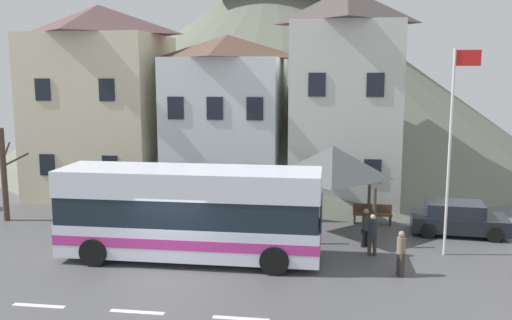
# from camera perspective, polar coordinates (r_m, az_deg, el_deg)

# --- Properties ---
(ground_plane) EXTENTS (40.00, 60.00, 0.07)m
(ground_plane) POSITION_cam_1_polar(r_m,az_deg,el_deg) (19.04, -9.26, -11.93)
(ground_plane) COLOR #505052
(townhouse_00) EXTENTS (6.74, 6.40, 10.38)m
(townhouse_00) POSITION_cam_1_polar(r_m,az_deg,el_deg) (31.85, -15.65, 5.89)
(townhouse_00) COLOR beige
(townhouse_00) RESTS_ON ground_plane
(townhouse_01) EXTENTS (5.82, 6.48, 8.73)m
(townhouse_01) POSITION_cam_1_polar(r_m,az_deg,el_deg) (29.80, -2.92, 4.42)
(townhouse_01) COLOR silver
(townhouse_01) RESTS_ON ground_plane
(townhouse_02) EXTENTS (5.32, 6.10, 10.97)m
(townhouse_02) POSITION_cam_1_polar(r_m,az_deg,el_deg) (28.99, 9.15, 6.42)
(townhouse_02) COLOR silver
(townhouse_02) RESTS_ON ground_plane
(hilltop_castle) EXTENTS (42.74, 42.74, 23.18)m
(hilltop_castle) POSITION_cam_1_polar(r_m,az_deg,el_deg) (45.60, 1.65, 10.45)
(hilltop_castle) COLOR #64695A
(hilltop_castle) RESTS_ON ground_plane
(transit_bus) EXTENTS (9.47, 2.70, 3.35)m
(transit_bus) POSITION_cam_1_polar(r_m,az_deg,el_deg) (20.14, -6.81, -5.58)
(transit_bus) COLOR white
(transit_bus) RESTS_ON ground_plane
(bus_shelter) EXTENTS (3.60, 3.60, 3.76)m
(bus_shelter) POSITION_cam_1_polar(r_m,az_deg,el_deg) (23.08, 7.91, -0.25)
(bus_shelter) COLOR #473D33
(bus_shelter) RESTS_ON ground_plane
(parked_car_00) EXTENTS (3.98, 2.21, 1.37)m
(parked_car_00) POSITION_cam_1_polar(r_m,az_deg,el_deg) (24.81, 20.08, -5.72)
(parked_car_00) COLOR black
(parked_car_00) RESTS_ON ground_plane
(parked_car_02) EXTENTS (4.38, 2.31, 1.33)m
(parked_car_02) POSITION_cam_1_polar(r_m,az_deg,el_deg) (27.04, -14.53, -4.30)
(parked_car_02) COLOR #31573C
(parked_car_02) RESTS_ON ground_plane
(pedestrian_00) EXTENTS (0.29, 0.36, 1.54)m
(pedestrian_00) POSITION_cam_1_polar(r_m,az_deg,el_deg) (19.27, 14.76, -9.26)
(pedestrian_00) COLOR #38332D
(pedestrian_00) RESTS_ON ground_plane
(pedestrian_01) EXTENTS (0.33, 0.32, 1.58)m
(pedestrian_01) POSITION_cam_1_polar(r_m,az_deg,el_deg) (21.01, 11.96, -7.31)
(pedestrian_01) COLOR #38332D
(pedestrian_01) RESTS_ON ground_plane
(pedestrian_02) EXTENTS (0.34, 0.28, 1.53)m
(pedestrian_02) POSITION_cam_1_polar(r_m,az_deg,el_deg) (22.06, 11.27, -6.85)
(pedestrian_02) COLOR black
(pedestrian_02) RESTS_ON ground_plane
(public_bench) EXTENTS (1.73, 0.48, 0.87)m
(public_bench) POSITION_cam_1_polar(r_m,az_deg,el_deg) (25.50, 11.94, -5.41)
(public_bench) COLOR brown
(public_bench) RESTS_ON ground_plane
(flagpole) EXTENTS (0.95, 0.10, 7.61)m
(flagpole) POSITION_cam_1_polar(r_m,az_deg,el_deg) (21.20, 19.65, 2.09)
(flagpole) COLOR silver
(flagpole) RESTS_ON ground_plane
(bare_tree_00) EXTENTS (1.85, 0.99, 4.29)m
(bare_tree_00) POSITION_cam_1_polar(r_m,az_deg,el_deg) (27.62, -24.63, -1.19)
(bare_tree_00) COLOR #47382D
(bare_tree_00) RESTS_ON ground_plane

